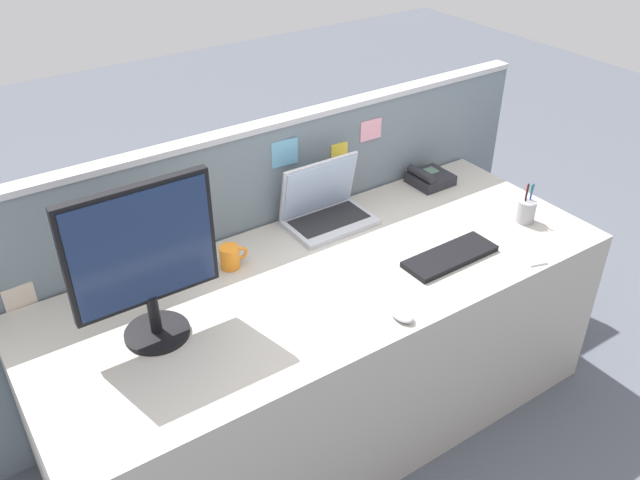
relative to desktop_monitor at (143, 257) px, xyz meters
The scene contains 11 objects.
ground_plane 1.22m from the desktop_monitor, ahead, with size 10.00×10.00×0.00m, color #4C515B.
desk 0.92m from the desktop_monitor, ahead, with size 2.16×0.84×0.74m, color #ADA89E.
cubicle_divider 0.89m from the desktop_monitor, 33.20° to the left, with size 2.62×0.08×1.16m.
desktop_monitor is the anchor object (origin of this frame).
laptop 0.92m from the desktop_monitor, 17.94° to the left, with size 0.35×0.23×0.26m.
desk_phone 1.46m from the desktop_monitor, 11.10° to the left, with size 0.17×0.16×0.08m.
keyboard_main 1.13m from the desktop_monitor, 11.42° to the right, with size 0.38×0.13×0.02m, color black.
computer_mouse_right_hand 0.85m from the desktop_monitor, 28.52° to the right, with size 0.06×0.10×0.03m, color silver.
pen_cup 1.55m from the desktop_monitor, ahead, with size 0.07×0.07×0.17m.
cell_phone_white_slab 1.42m from the desktop_monitor, 15.63° to the right, with size 0.07×0.13×0.01m, color silver.
coffee_mug 0.49m from the desktop_monitor, 27.83° to the left, with size 0.11×0.07×0.09m.
Camera 1 is at (-1.12, -1.61, 2.15)m, focal length 37.51 mm.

